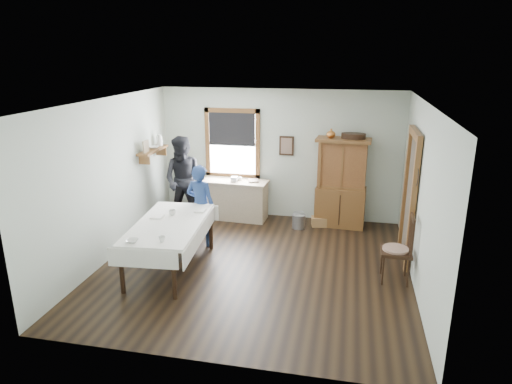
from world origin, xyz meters
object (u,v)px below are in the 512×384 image
(china_hutch, at_px, (341,183))
(dining_table, at_px, (171,246))
(work_counter, at_px, (233,199))
(pail, at_px, (299,221))
(woman_blue, at_px, (201,208))
(figure_dark, at_px, (185,184))
(spindle_chair, at_px, (396,248))
(wicker_basket, at_px, (320,221))

(china_hutch, xyz_separation_m, dining_table, (-2.62, -2.54, -0.49))
(work_counter, relative_size, pail, 5.19)
(china_hutch, distance_m, woman_blue, 2.87)
(figure_dark, bearing_deg, woman_blue, -53.89)
(spindle_chair, height_order, woman_blue, woman_blue)
(pail, height_order, figure_dark, figure_dark)
(spindle_chair, xyz_separation_m, wicker_basket, (-1.30, 2.09, -0.45))
(china_hutch, relative_size, woman_blue, 1.28)
(work_counter, relative_size, figure_dark, 0.87)
(woman_blue, xyz_separation_m, figure_dark, (-0.68, 1.02, 0.14))
(figure_dark, bearing_deg, china_hutch, 11.07)
(dining_table, height_order, figure_dark, figure_dark)
(work_counter, relative_size, china_hutch, 0.81)
(spindle_chair, distance_m, woman_blue, 3.44)
(woman_blue, bearing_deg, wicker_basket, -134.40)
(pail, xyz_separation_m, figure_dark, (-2.33, -0.15, 0.69))
(china_hutch, bearing_deg, woman_blue, -144.62)
(pail, xyz_separation_m, wicker_basket, (0.41, 0.20, -0.05))
(spindle_chair, relative_size, wicker_basket, 3.34)
(dining_table, distance_m, figure_dark, 2.17)
(figure_dark, bearing_deg, dining_table, -73.82)
(spindle_chair, xyz_separation_m, woman_blue, (-3.36, 0.72, 0.16))
(china_hutch, bearing_deg, figure_dark, -167.49)
(spindle_chair, bearing_deg, dining_table, -173.51)
(pail, xyz_separation_m, woman_blue, (-1.65, -1.17, 0.56))
(work_counter, height_order, dining_table, work_counter)
(pail, relative_size, figure_dark, 0.17)
(dining_table, distance_m, spindle_chair, 3.55)
(wicker_basket, bearing_deg, woman_blue, -146.32)
(wicker_basket, height_order, woman_blue, woman_blue)
(work_counter, bearing_deg, pail, -8.27)
(work_counter, distance_m, figure_dark, 1.09)
(china_hutch, relative_size, pail, 6.39)
(pail, bearing_deg, dining_table, -129.47)
(pail, distance_m, woman_blue, 2.10)
(spindle_chair, bearing_deg, pail, 133.28)
(dining_table, relative_size, spindle_chair, 1.87)
(spindle_chair, distance_m, wicker_basket, 2.50)
(work_counter, height_order, wicker_basket, work_counter)
(china_hutch, bearing_deg, pail, -154.15)
(pail, relative_size, wicker_basket, 0.87)
(dining_table, distance_m, woman_blue, 1.10)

